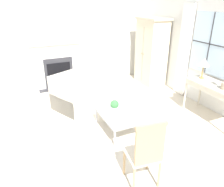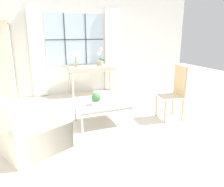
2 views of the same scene
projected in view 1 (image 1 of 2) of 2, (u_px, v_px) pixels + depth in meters
The scene contains 12 objects.
ground_plane at pixel (93, 138), 4.21m from camera, with size 14.00×14.00×0.00m, color beige.
wall_back_windowed at pixel (220, 52), 4.79m from camera, with size 7.20×0.14×2.80m.
wall_left at pixel (75, 38), 6.40m from camera, with size 0.06×7.20×2.80m, color silver.
fireplace at pixel (58, 63), 6.33m from camera, with size 0.34×1.47×2.16m.
armoire at pixel (151, 52), 6.57m from camera, with size 0.99×0.64×1.97m.
console_table at pixel (216, 89), 4.61m from camera, with size 1.32×0.55×0.80m.
table_lamp at pixel (204, 63), 4.83m from camera, with size 0.25×0.25×0.46m.
armchair_upholstered at pixel (75, 97), 5.28m from camera, with size 1.18×1.20×0.84m.
side_chair_wooden at pixel (146, 151), 2.91m from camera, with size 0.49×0.49×1.09m.
coffee_table at pixel (118, 115), 4.33m from camera, with size 1.03×0.67×0.40m.
potted_plant_small at pixel (115, 106), 4.36m from camera, with size 0.17×0.17×0.22m.
pillar_candle at pixel (121, 120), 3.97m from camera, with size 0.09×0.09×0.10m.
Camera 1 is at (3.35, -1.11, 2.49)m, focal length 35.00 mm.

